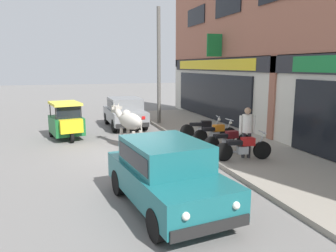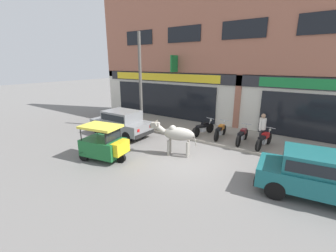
# 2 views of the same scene
# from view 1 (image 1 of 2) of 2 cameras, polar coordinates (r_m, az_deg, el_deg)

# --- Properties ---
(ground_plane) EXTENTS (90.00, 90.00, 0.00)m
(ground_plane) POSITION_cam_1_polar(r_m,az_deg,el_deg) (11.44, -6.51, -4.81)
(ground_plane) COLOR slate
(sidewalk) EXTENTS (19.00, 3.44, 0.13)m
(sidewalk) POSITION_cam_1_polar(r_m,az_deg,el_deg) (12.75, 11.04, -3.04)
(sidewalk) COLOR gray
(sidewalk) RESTS_ON ground
(shop_building) EXTENTS (23.00, 1.40, 9.77)m
(shop_building) POSITION_cam_1_polar(r_m,az_deg,el_deg) (13.60, 19.42, 17.00)
(shop_building) COLOR #9E604C
(shop_building) RESTS_ON ground
(cow) EXTENTS (2.06, 1.03, 1.61)m
(cow) POSITION_cam_1_polar(r_m,az_deg,el_deg) (12.06, -6.80, 0.87)
(cow) COLOR #9E998E
(cow) RESTS_ON ground
(car_0) EXTENTS (3.64, 1.67, 1.46)m
(car_0) POSITION_cam_1_polar(r_m,az_deg,el_deg) (16.23, -7.55, 2.63)
(car_0) COLOR black
(car_0) RESTS_ON ground
(car_1) EXTENTS (3.74, 2.01, 1.46)m
(car_1) POSITION_cam_1_polar(r_m,az_deg,el_deg) (6.96, -0.36, -7.83)
(car_1) COLOR black
(car_1) RESTS_ON ground
(auto_rickshaw) EXTENTS (2.11, 1.46, 1.52)m
(auto_rickshaw) POSITION_cam_1_polar(r_m,az_deg,el_deg) (14.15, -17.24, 0.47)
(auto_rickshaw) COLOR black
(auto_rickshaw) RESTS_ON ground
(motorcycle_0) EXTENTS (0.67, 1.79, 0.88)m
(motorcycle_0) POSITION_cam_1_polar(r_m,az_deg,el_deg) (13.20, 6.08, -0.44)
(motorcycle_0) COLOR black
(motorcycle_0) RESTS_ON sidewalk
(motorcycle_1) EXTENTS (0.52, 1.81, 0.88)m
(motorcycle_1) POSITION_cam_1_polar(r_m,az_deg,el_deg) (12.35, 8.23, -1.24)
(motorcycle_1) COLOR black
(motorcycle_1) RESTS_ON sidewalk
(motorcycle_2) EXTENTS (0.52, 1.81, 0.88)m
(motorcycle_2) POSITION_cam_1_polar(r_m,az_deg,el_deg) (11.25, 10.44, -2.47)
(motorcycle_2) COLOR black
(motorcycle_2) RESTS_ON sidewalk
(motorcycle_3) EXTENTS (0.58, 1.81, 0.88)m
(motorcycle_3) POSITION_cam_1_polar(r_m,az_deg,el_deg) (10.34, 12.99, -3.71)
(motorcycle_3) COLOR black
(motorcycle_3) RESTS_ON sidewalk
(pedestrian) EXTENTS (0.32, 0.49, 1.60)m
(pedestrian) POSITION_cam_1_polar(r_m,az_deg,el_deg) (10.48, 13.60, -0.19)
(pedestrian) COLOR #2D2D33
(pedestrian) RESTS_ON sidewalk
(utility_pole) EXTENTS (0.18, 0.18, 5.68)m
(utility_pole) POSITION_cam_1_polar(r_m,az_deg,el_deg) (16.52, -1.62, 10.36)
(utility_pole) COLOR #595651
(utility_pole) RESTS_ON sidewalk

